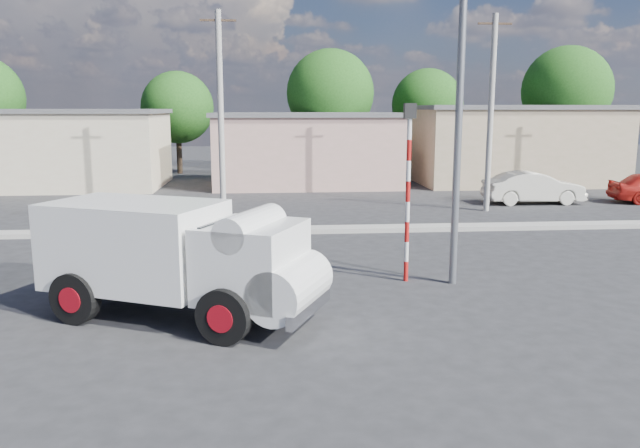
{
  "coord_description": "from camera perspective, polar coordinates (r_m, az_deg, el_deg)",
  "views": [
    {
      "loc": [
        -0.22,
        -13.3,
        4.22
      ],
      "look_at": [
        1.13,
        2.47,
        1.3
      ],
      "focal_mm": 35.0,
      "sensor_mm": 36.0,
      "label": 1
    }
  ],
  "objects": [
    {
      "name": "cyclist",
      "position": [
        14.38,
        -9.1,
        -3.5
      ],
      "size": [
        0.55,
        0.67,
        1.57
      ],
      "primitive_type": "imported",
      "rotation": [
        0.0,
        0.0,
        1.93
      ],
      "color": "white",
      "rests_on": "ground"
    },
    {
      "name": "building_row",
      "position": [
        35.39,
        -2.79,
        7.05
      ],
      "size": [
        37.8,
        7.3,
        4.44
      ],
      "color": "beige",
      "rests_on": "ground"
    },
    {
      "name": "median",
      "position": [
        21.7,
        -4.24,
        -0.58
      ],
      "size": [
        40.0,
        0.8,
        0.16
      ],
      "primitive_type": "cube",
      "color": "#99968E",
      "rests_on": "ground"
    },
    {
      "name": "tree_row",
      "position": [
        41.95,
        0.55,
        11.5
      ],
      "size": [
        43.62,
        7.43,
        8.42
      ],
      "color": "#38281E",
      "rests_on": "ground"
    },
    {
      "name": "traffic_pole",
      "position": [
        15.28,
        8.08,
        4.24
      ],
      "size": [
        0.28,
        0.18,
        4.36
      ],
      "color": "red",
      "rests_on": "ground"
    },
    {
      "name": "bicycle",
      "position": [
        14.46,
        -9.06,
        -4.79
      ],
      "size": [
        1.82,
        1.16,
        0.9
      ],
      "primitive_type": "imported",
      "rotation": [
        0.0,
        0.0,
        1.93
      ],
      "color": "#16282A",
      "rests_on": "ground"
    },
    {
      "name": "ground_plane",
      "position": [
        13.96,
        -3.81,
        -7.17
      ],
      "size": [
        120.0,
        120.0,
        0.0
      ],
      "primitive_type": "plane",
      "color": "#272729",
      "rests_on": "ground"
    },
    {
      "name": "truck",
      "position": [
        12.88,
        -12.53,
        -2.88
      ],
      "size": [
        6.02,
        4.21,
        2.35
      ],
      "rotation": [
        0.0,
        0.0,
        -0.43
      ],
      "color": "black",
      "rests_on": "ground"
    },
    {
      "name": "utility_poles",
      "position": [
        25.54,
        2.95,
        10.1
      ],
      "size": [
        35.4,
        0.24,
        8.0
      ],
      "color": "#99968E",
      "rests_on": "ground"
    },
    {
      "name": "car_cream",
      "position": [
        29.87,
        18.92,
        3.16
      ],
      "size": [
        4.41,
        1.55,
        1.45
      ],
      "primitive_type": "imported",
      "rotation": [
        0.0,
        0.0,
        1.57
      ],
      "color": "beige",
      "rests_on": "ground"
    },
    {
      "name": "streetlight",
      "position": [
        15.16,
        12.12,
        13.03
      ],
      "size": [
        2.34,
        0.22,
        9.0
      ],
      "color": "slate",
      "rests_on": "ground"
    }
  ]
}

